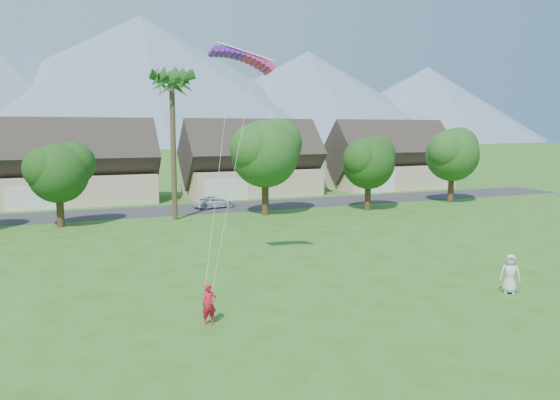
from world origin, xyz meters
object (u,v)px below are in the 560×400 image
kite_flyer (209,305)px  parafoil_kite (243,55)px  parked_car (214,202)px  watcher (510,274)px

kite_flyer → parafoil_kite: size_ratio=0.49×
kite_flyer → parked_car: kite_flyer is taller
kite_flyer → parafoil_kite: (3.62, 6.36, 10.46)m
watcher → parked_car: watcher is taller
watcher → parafoil_kite: (-10.44, 7.71, 10.34)m
parked_car → parafoil_kite: parafoil_kite is taller
watcher → parafoil_kite: bearing=-174.6°
watcher → parked_car: size_ratio=0.46×
kite_flyer → watcher: 14.13m
kite_flyer → watcher: watcher is taller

